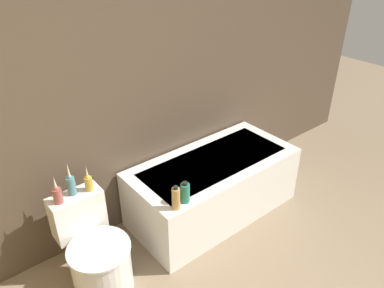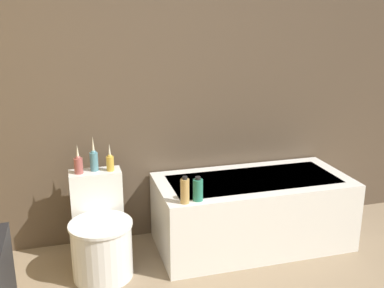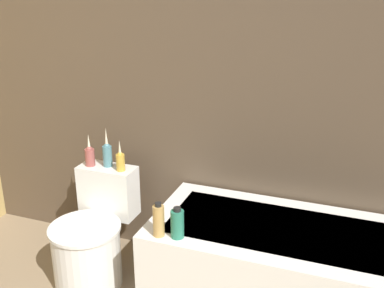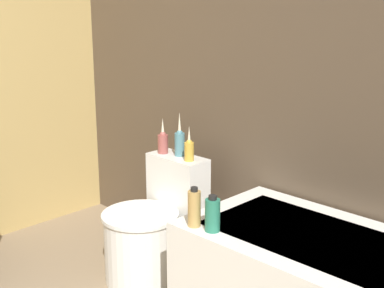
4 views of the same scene
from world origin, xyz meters
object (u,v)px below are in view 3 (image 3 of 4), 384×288
(bathtub, at_px, (285,272))
(shampoo_bottle_tall, at_px, (159,220))
(vase_gold, at_px, (90,155))
(vase_bronze, at_px, (120,160))
(vase_silver, at_px, (107,154))
(toilet, at_px, (92,239))
(shampoo_bottle_short, at_px, (177,224))

(bathtub, distance_m, shampoo_bottle_tall, 0.77)
(vase_gold, relative_size, vase_bronze, 1.05)
(bathtub, xyz_separation_m, vase_gold, (-1.29, 0.13, 0.47))
(vase_silver, distance_m, vase_bronze, 0.12)
(vase_gold, bearing_deg, bathtub, -5.69)
(vase_gold, distance_m, vase_bronze, 0.22)
(bathtub, xyz_separation_m, toilet, (-1.18, -0.08, -0.00))
(vase_gold, distance_m, shampoo_bottle_tall, 0.80)
(vase_silver, bearing_deg, vase_gold, -164.71)
(toilet, distance_m, vase_bronze, 0.52)
(vase_silver, xyz_separation_m, shampoo_bottle_short, (0.65, -0.43, -0.14))
(shampoo_bottle_short, bearing_deg, bathtub, 27.31)
(vase_gold, height_order, vase_bronze, vase_gold)
(vase_gold, relative_size, shampoo_bottle_tall, 1.11)
(toilet, bearing_deg, shampoo_bottle_short, -16.10)
(bathtub, distance_m, shampoo_bottle_short, 0.69)
(bathtub, bearing_deg, shampoo_bottle_short, -152.69)
(toilet, relative_size, vase_silver, 2.62)
(toilet, xyz_separation_m, vase_silver, (0.00, 0.24, 0.48))
(vase_bronze, relative_size, shampoo_bottle_tall, 1.06)
(toilet, height_order, vase_bronze, vase_bronze)
(toilet, height_order, vase_gold, vase_gold)
(vase_bronze, height_order, shampoo_bottle_short, vase_bronze)
(toilet, bearing_deg, vase_bronze, 62.09)
(bathtub, distance_m, vase_bronze, 1.17)
(bathtub, distance_m, vase_gold, 1.38)
(bathtub, distance_m, vase_silver, 1.28)
(shampoo_bottle_short, bearing_deg, vase_gold, 152.33)
(shampoo_bottle_tall, relative_size, shampoo_bottle_short, 1.11)
(vase_gold, bearing_deg, toilet, -62.40)
(toilet, height_order, shampoo_bottle_tall, shampoo_bottle_tall)
(toilet, relative_size, vase_gold, 3.19)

